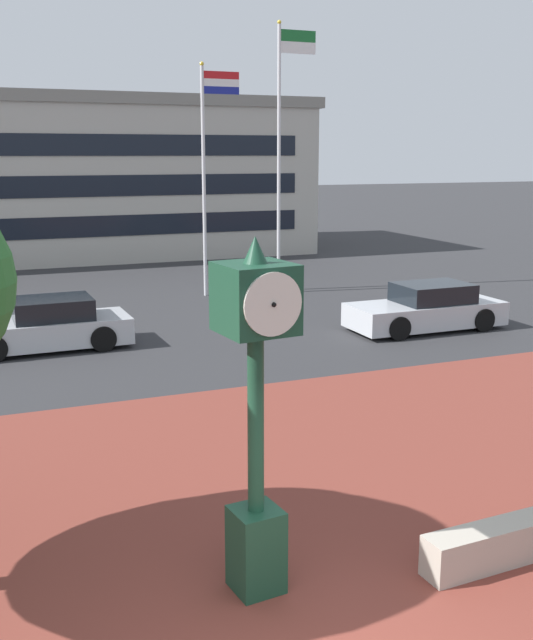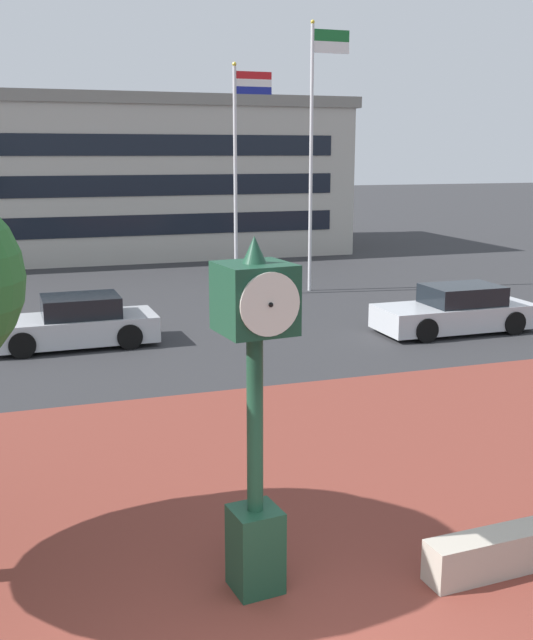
% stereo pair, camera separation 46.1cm
% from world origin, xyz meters
% --- Properties ---
extents(plaza_brick_paving, '(44.00, 13.12, 0.01)m').
position_xyz_m(plaza_brick_paving, '(0.00, 2.56, 0.00)').
color(plaza_brick_paving, brown).
rests_on(plaza_brick_paving, ground).
extents(street_clock, '(0.80, 0.85, 3.98)m').
position_xyz_m(street_clock, '(0.20, 1.98, 2.24)').
color(street_clock, '#19422D').
rests_on(street_clock, ground).
extents(car_street_mid, '(4.15, 1.86, 1.28)m').
position_xyz_m(car_street_mid, '(-0.75, 13.93, 0.57)').
color(car_street_mid, '#B7BABF').
rests_on(car_street_mid, ground).
extents(car_street_far, '(4.34, 1.83, 1.28)m').
position_xyz_m(car_street_far, '(9.25, 12.20, 0.57)').
color(car_street_far, '#B7BABF').
rests_on(car_street_far, ground).
extents(flagpole_primary, '(1.34, 0.14, 7.68)m').
position_xyz_m(flagpole_primary, '(5.21, 19.38, 4.37)').
color(flagpole_primary, silver).
rests_on(flagpole_primary, ground).
extents(flagpole_secondary, '(1.41, 0.14, 9.10)m').
position_xyz_m(flagpole_secondary, '(7.92, 19.38, 5.16)').
color(flagpole_secondary, silver).
rests_on(flagpole_secondary, ground).
extents(civic_building, '(25.27, 10.28, 7.33)m').
position_xyz_m(civic_building, '(1.05, 32.86, 3.67)').
color(civic_building, '#B2ADA3').
rests_on(civic_building, ground).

